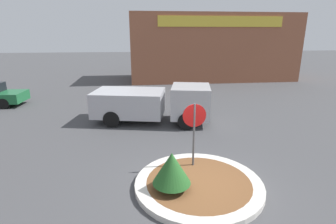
# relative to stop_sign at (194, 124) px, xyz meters

# --- Properties ---
(ground_plane) EXTENTS (120.00, 120.00, 0.00)m
(ground_plane) POSITION_rel_stop_sign_xyz_m (-0.04, -1.05, -1.65)
(ground_plane) COLOR #474749
(traffic_island) EXTENTS (3.90, 3.90, 0.18)m
(traffic_island) POSITION_rel_stop_sign_xyz_m (-0.04, -1.05, -1.56)
(traffic_island) COLOR beige
(traffic_island) RESTS_ON ground_plane
(stop_sign) EXTENTS (0.77, 0.07, 2.36)m
(stop_sign) POSITION_rel_stop_sign_xyz_m (0.00, 0.00, 0.00)
(stop_sign) COLOR #4C4C51
(stop_sign) RESTS_ON ground_plane
(island_shrub) EXTENTS (1.11, 1.11, 1.14)m
(island_shrub) POSITION_rel_stop_sign_xyz_m (-0.91, -1.35, -0.80)
(island_shrub) COLOR brown
(island_shrub) RESTS_ON traffic_island
(utility_truck) EXTENTS (6.31, 3.42, 1.94)m
(utility_truck) POSITION_rel_stop_sign_xyz_m (-1.07, 5.29, -0.61)
(utility_truck) COLOR #B2B2B7
(utility_truck) RESTS_ON ground_plane
(storefront_building) EXTENTS (15.91, 6.07, 6.29)m
(storefront_building) POSITION_rel_stop_sign_xyz_m (5.57, 18.48, 1.50)
(storefront_building) COLOR #93563D
(storefront_building) RESTS_ON ground_plane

